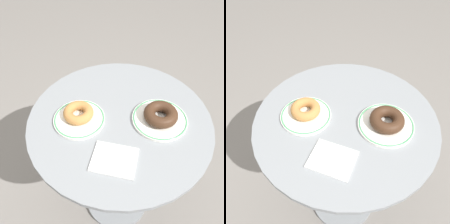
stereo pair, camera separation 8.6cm
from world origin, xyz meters
The scene contains 7 objects.
ground_plane centered at (0.00, 0.00, -0.01)m, with size 7.00×7.00×0.02m, color gray.
cafe_table centered at (0.00, 0.00, 0.51)m, with size 0.69×0.69×0.74m.
plate_left centered at (-0.15, -0.03, 0.74)m, with size 0.19×0.19×0.01m.
plate_right centered at (0.15, 0.01, 0.74)m, with size 0.20×0.20×0.01m.
donut_old_fashioned centered at (-0.15, -0.02, 0.77)m, with size 0.11×0.11×0.04m, color #BC7F42.
donut_chocolate centered at (0.15, 0.01, 0.77)m, with size 0.12×0.12×0.04m, color #422819.
paper_napkin centered at (0.01, -0.18, 0.74)m, with size 0.14×0.12×0.01m, color white.
Camera 2 is at (0.14, -0.57, 1.41)m, focal length 38.04 mm.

